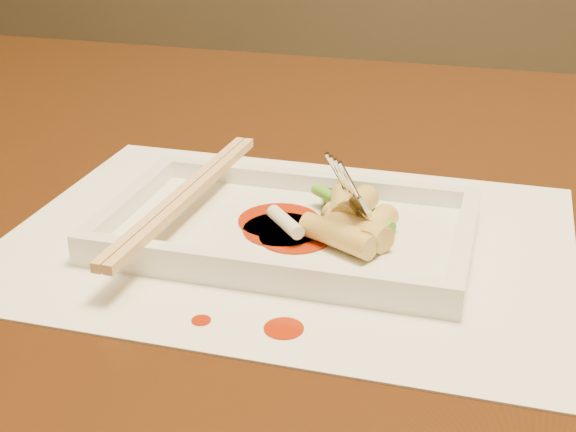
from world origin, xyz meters
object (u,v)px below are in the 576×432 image
(table, at_px, (272,293))
(placemat, at_px, (288,239))
(plate_base, at_px, (288,234))
(chopstick_a, at_px, (181,194))
(fork, at_px, (395,132))

(table, distance_m, placemat, 0.14)
(plate_base, distance_m, chopstick_a, 0.08)
(table, xyz_separation_m, placemat, (0.04, -0.09, 0.10))
(fork, bearing_deg, plate_base, -165.58)
(table, xyz_separation_m, fork, (0.11, -0.07, 0.18))
(table, height_order, fork, fork)
(chopstick_a, bearing_deg, plate_base, 0.00)
(placemat, relative_size, fork, 2.86)
(table, xyz_separation_m, plate_base, (0.04, -0.09, 0.11))
(table, distance_m, plate_base, 0.15)
(placemat, xyz_separation_m, plate_base, (0.00, 0.00, 0.00))
(plate_base, bearing_deg, placemat, 0.00)
(fork, bearing_deg, chopstick_a, -173.25)
(plate_base, bearing_deg, chopstick_a, 180.00)
(plate_base, bearing_deg, fork, 14.42)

